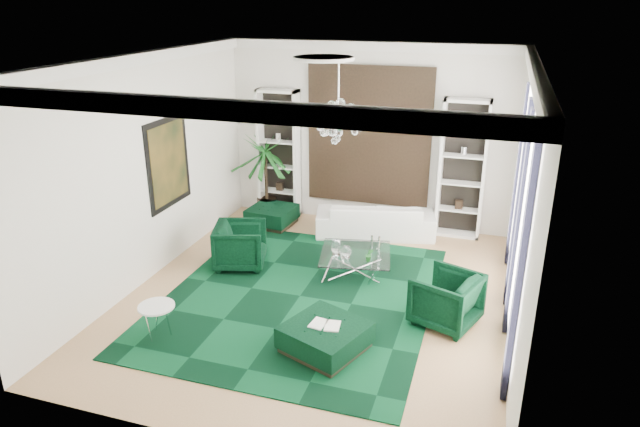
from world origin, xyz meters
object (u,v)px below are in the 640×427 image
(armchair_right, at_px, (446,299))
(sofa, at_px, (375,219))
(coffee_table, at_px, (355,264))
(ottoman_side, at_px, (272,216))
(ottoman_front, at_px, (325,338))
(side_table, at_px, (158,322))
(palm, at_px, (266,164))
(armchair_left, at_px, (241,245))

(armchair_right, bearing_deg, sofa, -129.98)
(coffee_table, height_order, ottoman_side, coffee_table)
(ottoman_front, relative_size, side_table, 1.92)
(coffee_table, relative_size, palm, 0.50)
(ottoman_side, xyz_separation_m, ottoman_front, (2.46, -4.11, 0.00))
(side_table, bearing_deg, sofa, 65.23)
(side_table, bearing_deg, ottoman_front, 9.59)
(coffee_table, xyz_separation_m, palm, (-2.60, 2.22, 0.99))
(sofa, height_order, armchair_right, armchair_right)
(ottoman_front, relative_size, palm, 0.42)
(ottoman_front, distance_m, side_table, 2.43)
(armchair_left, distance_m, armchair_right, 3.85)
(armchair_right, relative_size, ottoman_side, 0.99)
(sofa, xyz_separation_m, side_table, (-2.15, -4.66, -0.10))
(armchair_right, bearing_deg, armchair_left, -82.70)
(armchair_right, xyz_separation_m, palm, (-4.29, 3.38, 0.79))
(coffee_table, height_order, side_table, side_table)
(palm, bearing_deg, ottoman_side, -56.70)
(sofa, relative_size, side_table, 4.60)
(ottoman_front, bearing_deg, armchair_right, 39.05)
(armchair_right, relative_size, ottoman_front, 0.89)
(sofa, distance_m, armchair_left, 2.96)
(ottoman_side, xyz_separation_m, palm, (-0.32, 0.49, 1.00))
(armchair_right, height_order, coffee_table, armchair_right)
(coffee_table, distance_m, ottoman_side, 2.86)
(armchair_right, distance_m, ottoman_side, 4.91)
(armchair_left, height_order, coffee_table, armchair_left)
(armchair_right, height_order, palm, palm)
(sofa, distance_m, side_table, 5.14)
(armchair_left, height_order, side_table, armchair_left)
(ottoman_side, distance_m, palm, 1.16)
(side_table, bearing_deg, armchair_left, 86.64)
(armchair_left, relative_size, ottoman_front, 0.89)
(armchair_right, distance_m, side_table, 4.22)
(armchair_left, relative_size, side_table, 1.72)
(side_table, relative_size, palm, 0.22)
(armchair_right, distance_m, palm, 5.51)
(sofa, bearing_deg, ottoman_front, 79.33)
(armchair_left, distance_m, ottoman_front, 3.07)
(armchair_left, height_order, ottoman_side, armchair_left)
(ottoman_side, height_order, palm, palm)
(armchair_left, distance_m, ottoman_side, 2.05)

